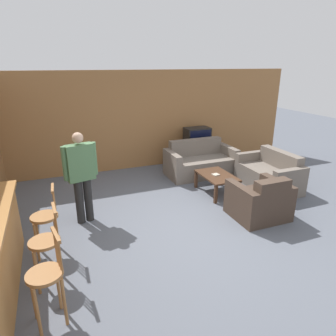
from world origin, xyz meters
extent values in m
plane|color=#565B66|center=(0.00, 0.00, 0.00)|extent=(24.00, 24.00, 0.00)
cube|color=#9E6B3D|center=(0.00, 3.54, 1.30)|extent=(9.40, 0.08, 2.60)
cylinder|color=#996638|center=(-2.33, -1.28, 0.64)|extent=(0.45, 0.45, 0.04)
cylinder|color=#996638|center=(-2.49, -1.17, 0.31)|extent=(0.04, 0.04, 0.62)
cylinder|color=#996638|center=(-2.44, -1.44, 0.31)|extent=(0.04, 0.04, 0.62)
cylinder|color=#996638|center=(-2.22, -1.12, 0.31)|extent=(0.04, 0.04, 0.62)
cylinder|color=#996638|center=(-2.17, -1.39, 0.31)|extent=(0.04, 0.04, 0.62)
cylinder|color=#996638|center=(-2.19, -1.13, 0.85)|extent=(0.02, 0.02, 0.38)
cylinder|color=#996638|center=(-2.18, -1.21, 0.85)|extent=(0.02, 0.02, 0.38)
cylinder|color=#996638|center=(-2.16, -1.29, 0.85)|extent=(0.02, 0.02, 0.38)
cylinder|color=#996638|center=(-2.15, -1.36, 0.85)|extent=(0.02, 0.02, 0.38)
cube|color=#996638|center=(-2.17, -1.25, 1.07)|extent=(0.10, 0.33, 0.04)
cylinder|color=#996638|center=(-2.33, -0.62, 0.64)|extent=(0.41, 0.41, 0.04)
cylinder|color=#996638|center=(-2.48, -0.49, 0.31)|extent=(0.04, 0.04, 0.62)
cylinder|color=#996638|center=(-2.46, -0.76, 0.31)|extent=(0.04, 0.04, 0.62)
cylinder|color=#996638|center=(-2.20, -0.47, 0.31)|extent=(0.04, 0.04, 0.62)
cylinder|color=#996638|center=(-2.19, -0.75, 0.31)|extent=(0.04, 0.04, 0.62)
cylinder|color=#996638|center=(-2.17, -0.49, 0.85)|extent=(0.02, 0.02, 0.38)
cylinder|color=#996638|center=(-2.17, -0.57, 0.85)|extent=(0.02, 0.02, 0.38)
cylinder|color=#996638|center=(-2.16, -0.65, 0.85)|extent=(0.02, 0.02, 0.38)
cylinder|color=#996638|center=(-2.16, -0.73, 0.85)|extent=(0.02, 0.02, 0.38)
cube|color=#996638|center=(-2.17, -0.61, 1.07)|extent=(0.06, 0.33, 0.04)
cylinder|color=#996638|center=(-2.33, 0.08, 0.64)|extent=(0.40, 0.40, 0.04)
cylinder|color=#996638|center=(-2.47, 0.22, 0.31)|extent=(0.04, 0.04, 0.62)
cylinder|color=#996638|center=(-2.47, -0.05, 0.31)|extent=(0.04, 0.04, 0.62)
cylinder|color=#996638|center=(-2.19, 0.21, 0.31)|extent=(0.04, 0.04, 0.62)
cylinder|color=#996638|center=(-2.20, -0.06, 0.31)|extent=(0.04, 0.04, 0.62)
cylinder|color=#996638|center=(-2.16, 0.19, 0.85)|extent=(0.02, 0.02, 0.38)
cylinder|color=#996638|center=(-2.17, 0.11, 0.85)|extent=(0.02, 0.02, 0.38)
cylinder|color=#996638|center=(-2.17, 0.04, 0.85)|extent=(0.02, 0.02, 0.38)
cylinder|color=#996638|center=(-2.17, -0.04, 0.85)|extent=(0.02, 0.02, 0.38)
cube|color=#996638|center=(-2.17, 0.08, 1.07)|extent=(0.05, 0.33, 0.04)
cube|color=#70665B|center=(1.40, 2.31, 0.23)|extent=(1.43, 0.91, 0.46)
cube|color=#70665B|center=(1.40, 2.66, 0.66)|extent=(1.43, 0.22, 0.42)
cube|color=#70665B|center=(0.61, 2.31, 0.34)|extent=(0.16, 0.91, 0.69)
cube|color=#70665B|center=(2.20, 2.31, 0.34)|extent=(0.16, 0.91, 0.69)
cube|color=#423328|center=(1.37, -0.09, 0.23)|extent=(0.65, 0.87, 0.46)
cube|color=#423328|center=(1.37, -0.41, 0.65)|extent=(0.65, 0.22, 0.40)
cube|color=#423328|center=(1.77, -0.09, 0.34)|extent=(0.16, 0.87, 0.67)
cube|color=#423328|center=(0.96, -0.09, 0.34)|extent=(0.16, 0.87, 0.67)
cube|color=#70665B|center=(2.48, 1.01, 0.23)|extent=(0.84, 1.22, 0.46)
cube|color=#70665B|center=(2.79, 1.01, 0.65)|extent=(0.22, 1.22, 0.38)
cube|color=#70665B|center=(2.48, 1.70, 0.33)|extent=(0.84, 0.16, 0.67)
cube|color=#70665B|center=(2.48, 0.32, 0.33)|extent=(0.84, 0.16, 0.67)
cube|color=#472D1E|center=(1.19, 1.14, 0.42)|extent=(0.64, 0.98, 0.04)
cube|color=#472D1E|center=(0.91, 0.69, 0.20)|extent=(0.06, 0.06, 0.40)
cube|color=#472D1E|center=(1.47, 0.69, 0.20)|extent=(0.06, 0.06, 0.40)
cube|color=#472D1E|center=(0.91, 1.59, 0.20)|extent=(0.06, 0.06, 0.40)
cube|color=#472D1E|center=(1.47, 1.59, 0.20)|extent=(0.06, 0.06, 0.40)
cube|color=#513823|center=(1.72, 3.19, 0.29)|extent=(1.18, 0.52, 0.59)
cube|color=black|center=(1.72, 3.19, 0.82)|extent=(0.70, 0.42, 0.46)
cube|color=black|center=(1.72, 2.97, 0.82)|extent=(0.63, 0.01, 0.39)
cube|color=#B7AD99|center=(1.16, 1.14, 0.44)|extent=(0.16, 0.15, 0.02)
cylinder|color=black|center=(-1.77, 0.90, 0.41)|extent=(0.14, 0.14, 0.81)
cylinder|color=black|center=(-1.61, 0.94, 0.41)|extent=(0.14, 0.14, 0.81)
cube|color=#4C754C|center=(-1.69, 0.92, 1.14)|extent=(0.50, 0.29, 0.64)
cylinder|color=#4C754C|center=(-1.94, 0.86, 1.16)|extent=(0.09, 0.09, 0.59)
cylinder|color=#4C754C|center=(-1.44, 0.98, 1.16)|extent=(0.09, 0.09, 0.59)
sphere|color=tan|center=(-1.69, 0.92, 1.57)|extent=(0.19, 0.19, 0.19)
camera|label=1|loc=(-2.07, -4.19, 2.75)|focal=32.00mm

